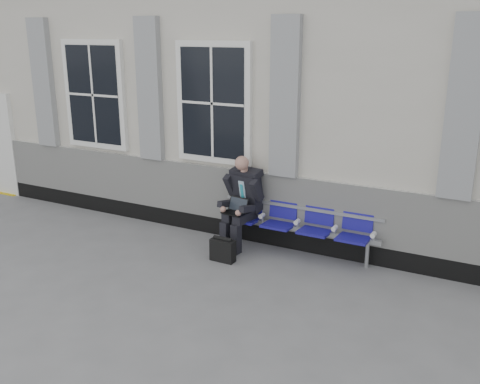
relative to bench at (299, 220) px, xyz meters
The scene contains 5 objects.
ground 2.40m from the bench, 145.52° to the right, with size 70.00×70.00×0.00m, color slate.
station_building 3.35m from the bench, 132.15° to the left, with size 14.40×4.40×4.49m.
bench is the anchor object (origin of this frame).
businessman 0.96m from the bench, behind, with size 0.65×0.88×1.50m.
briefcase 1.27m from the bench, 138.34° to the right, with size 0.39×0.17×0.39m.
Camera 1 is at (4.72, -6.01, 3.38)m, focal length 40.00 mm.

